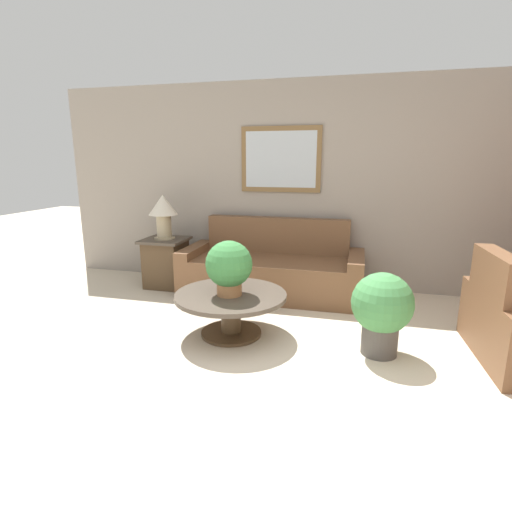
# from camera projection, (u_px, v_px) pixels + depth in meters

# --- Properties ---
(ground_plane) EXTENTS (20.00, 20.00, 0.00)m
(ground_plane) POSITION_uv_depth(u_px,v_px,m) (276.00, 416.00, 2.61)
(ground_plane) COLOR beige
(wall_back) EXTENTS (7.22, 0.09, 2.60)m
(wall_back) POSITION_uv_depth(u_px,v_px,m) (323.00, 186.00, 5.04)
(wall_back) COLOR gray
(wall_back) RESTS_ON ground_plane
(couch_main) EXTENTS (2.20, 0.88, 0.91)m
(couch_main) POSITION_uv_depth(u_px,v_px,m) (272.00, 270.00, 4.96)
(couch_main) COLOR brown
(couch_main) RESTS_ON ground_plane
(coffee_table) EXTENTS (1.05, 1.05, 0.41)m
(coffee_table) POSITION_uv_depth(u_px,v_px,m) (231.00, 305.00, 3.77)
(coffee_table) COLOR #4C3823
(coffee_table) RESTS_ON ground_plane
(side_table) EXTENTS (0.55, 0.55, 0.64)m
(side_table) POSITION_uv_depth(u_px,v_px,m) (166.00, 262.00, 5.24)
(side_table) COLOR #4C3823
(side_table) RESTS_ON ground_plane
(table_lamp) EXTENTS (0.37, 0.37, 0.57)m
(table_lamp) POSITION_uv_depth(u_px,v_px,m) (163.00, 211.00, 5.09)
(table_lamp) COLOR tan
(table_lamp) RESTS_ON side_table
(potted_plant_on_table) EXTENTS (0.43, 0.43, 0.51)m
(potted_plant_on_table) POSITION_uv_depth(u_px,v_px,m) (229.00, 266.00, 3.64)
(potted_plant_on_table) COLOR #9E6B42
(potted_plant_on_table) RESTS_ON coffee_table
(potted_plant_floor) EXTENTS (0.52, 0.52, 0.72)m
(potted_plant_floor) POSITION_uv_depth(u_px,v_px,m) (382.00, 309.00, 3.36)
(potted_plant_floor) COLOR #4C4742
(potted_plant_floor) RESTS_ON ground_plane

